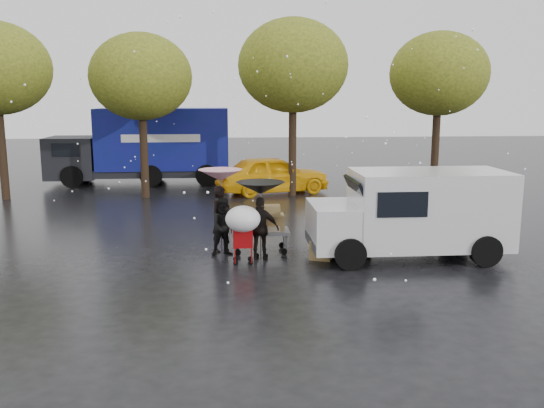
{
  "coord_description": "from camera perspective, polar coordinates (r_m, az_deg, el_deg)",
  "views": [
    {
      "loc": [
        -0.22,
        -13.39,
        4.01
      ],
      "look_at": [
        0.94,
        1.0,
        1.32
      ],
      "focal_mm": 38.0,
      "sensor_mm": 36.0,
      "label": 1
    }
  ],
  "objects": [
    {
      "name": "box_ground_far",
      "position": [
        15.3,
        8.74,
        -4.07
      ],
      "size": [
        0.56,
        0.5,
        0.36
      ],
      "primitive_type": "cube",
      "rotation": [
        0.0,
        0.0,
        0.39
      ],
      "color": "olive",
      "rests_on": "ground"
    },
    {
      "name": "ground",
      "position": [
        13.98,
        -3.52,
        -6.13
      ],
      "size": [
        90.0,
        90.0,
        0.0
      ],
      "primitive_type": "plane",
      "color": "black",
      "rests_on": "ground"
    },
    {
      "name": "shopping_cart",
      "position": [
        13.78,
        -2.9,
        -1.81
      ],
      "size": [
        0.84,
        0.84,
        1.46
      ],
      "color": "#9E090C",
      "rests_on": "ground"
    },
    {
      "name": "person_black",
      "position": [
        14.34,
        -1.13,
        -2.42
      ],
      "size": [
        0.99,
        0.62,
        1.58
      ],
      "primitive_type": "imported",
      "rotation": [
        0.0,
        0.0,
        2.87
      ],
      "color": "black",
      "rests_on": "ground"
    },
    {
      "name": "vendor_cart",
      "position": [
        15.02,
        -0.86,
        -2.08
      ],
      "size": [
        1.52,
        0.8,
        1.27
      ],
      "color": "slate",
      "rests_on": "ground"
    },
    {
      "name": "yellow_taxi",
      "position": [
        24.27,
        0.07,
        2.95
      ],
      "size": [
        5.04,
        3.03,
        1.61
      ],
      "primitive_type": "imported",
      "rotation": [
        0.0,
        0.0,
        1.83
      ],
      "color": "#FFB70D",
      "rests_on": "ground"
    },
    {
      "name": "box_ground_near",
      "position": [
        14.51,
        4.88,
        -4.55
      ],
      "size": [
        0.64,
        0.58,
        0.47
      ],
      "primitive_type": "cube",
      "rotation": [
        0.0,
        0.0,
        -0.37
      ],
      "color": "olive",
      "rests_on": "ground"
    },
    {
      "name": "white_van",
      "position": [
        14.89,
        13.87,
        -0.79
      ],
      "size": [
        4.91,
        2.18,
        2.2
      ],
      "color": "silver",
      "rests_on": "ground"
    },
    {
      "name": "person_middle",
      "position": [
        14.75,
        -4.71,
        -2.26
      ],
      "size": [
        0.82,
        0.69,
        1.49
      ],
      "primitive_type": "imported",
      "rotation": [
        0.0,
        0.0,
        0.19
      ],
      "color": "black",
      "rests_on": "ground"
    },
    {
      "name": "person_pink",
      "position": [
        15.14,
        -5.05,
        -1.47
      ],
      "size": [
        0.74,
        0.74,
        1.74
      ],
      "primitive_type": "imported",
      "rotation": [
        0.0,
        0.0,
        0.77
      ],
      "color": "black",
      "rests_on": "ground"
    },
    {
      "name": "umbrella_pink",
      "position": [
        14.95,
        -5.12,
        2.85
      ],
      "size": [
        1.14,
        1.14,
        2.17
      ],
      "color": "#4C4C4C",
      "rests_on": "ground"
    },
    {
      "name": "blue_truck",
      "position": [
        27.67,
        -12.37,
        5.63
      ],
      "size": [
        8.3,
        2.6,
        3.5
      ],
      "color": "navy",
      "rests_on": "ground"
    },
    {
      "name": "tree_row",
      "position": [
        23.42,
        -5.32,
        12.98
      ],
      "size": [
        21.6,
        4.4,
        7.12
      ],
      "color": "black",
      "rests_on": "ground"
    },
    {
      "name": "umbrella_black",
      "position": [
        14.15,
        -1.14,
        1.59
      ],
      "size": [
        1.21,
        1.21,
        1.96
      ],
      "color": "#4C4C4C",
      "rests_on": "ground"
    }
  ]
}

